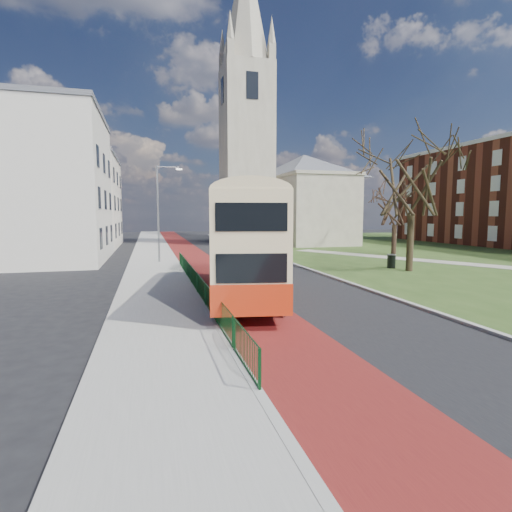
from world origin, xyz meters
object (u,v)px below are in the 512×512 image
object	(u,v)px
winter_tree_near	(413,170)
litter_bin	(391,261)
streetlamp	(160,209)
bus	(242,238)
winter_tree_far	(395,201)

from	to	relation	value
winter_tree_near	litter_bin	size ratio (longest dim) A/B	9.80
streetlamp	litter_bin	world-z (taller)	streetlamp
bus	winter_tree_near	bearing A→B (deg)	32.05
bus	litter_bin	distance (m)	15.32
litter_bin	winter_tree_far	bearing A→B (deg)	55.04
bus	winter_tree_near	distance (m)	15.34
streetlamp	bus	size ratio (longest dim) A/B	0.63
winter_tree_near	bus	bearing A→B (deg)	-158.09
bus	winter_tree_far	world-z (taller)	winter_tree_far
bus	litter_bin	bearing A→B (deg)	38.45
bus	streetlamp	bearing A→B (deg)	113.15
streetlamp	bus	xyz separation A→B (m)	(3.51, -15.20, -1.63)
streetlamp	winter_tree_near	bearing A→B (deg)	-29.43
streetlamp	bus	distance (m)	15.69
streetlamp	litter_bin	distance (m)	19.08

